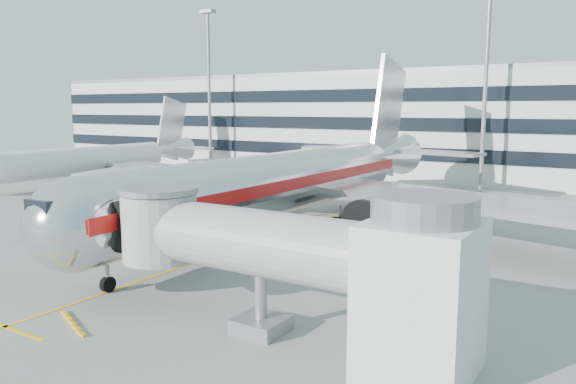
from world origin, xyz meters
The scene contains 15 objects.
ground centered at (0.00, 0.00, 0.00)m, with size 180.00×180.00×0.00m, color gray.
lead_in_line centered at (0.00, 10.00, 0.01)m, with size 0.25×70.00×0.01m, color #F6B70C.
stop_bar centered at (0.00, -14.00, 0.01)m, with size 6.00×0.25×0.01m, color #F6B70C.
main_jet centered at (0.00, 11.72, 4.23)m, with size 50.95×48.70×16.06m.
jet_bridge centered at (12.18, -8.00, 3.87)m, with size 17.80×4.50×7.00m.
terminal centered at (0.00, 57.95, 7.80)m, with size 150.00×24.25×15.60m.
light_mast_west centered at (-35.00, 42.00, 14.88)m, with size 2.40×1.20×25.45m.
light_mast_centre centered at (8.00, 42.00, 14.88)m, with size 2.40×1.20×25.45m.
second_jet centered at (-39.34, 22.80, 3.18)m, with size 38.21×36.52×12.04m.
belt_loader centered at (-4.16, -1.55, 0.58)m, with size 4.35×2.70×2.04m.
baggage_tug centered at (-15.23, -1.67, 0.98)m, with size 3.31×2.46×2.26m.
cargo_container_left centered at (-17.34, 1.67, 0.81)m, with size 1.69×1.69×1.60m.
cargo_container_right centered at (-12.98, 2.44, 0.91)m, with size 2.02×2.02×1.80m.
cargo_container_front centered at (-10.80, -3.54, 0.75)m, with size 1.70×1.70×1.48m.
ramp_worker centered at (-8.02, -0.52, 1.03)m, with size 0.75×0.49×2.06m, color #C1FE1A.
Camera 1 is at (24.78, -28.03, 10.21)m, focal length 35.00 mm.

